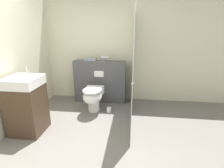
% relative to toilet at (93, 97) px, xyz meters
% --- Properties ---
extents(ground_plane, '(12.00, 12.00, 0.00)m').
position_rel_toilet_xyz_m(ground_plane, '(0.14, -1.31, -0.34)').
color(ground_plane, slate).
extents(wall_back, '(8.00, 0.06, 2.50)m').
position_rel_toilet_xyz_m(wall_back, '(0.14, 0.85, 0.91)').
color(wall_back, beige).
rests_on(wall_back, ground_plane).
extents(partition_panel, '(1.24, 0.25, 1.01)m').
position_rel_toilet_xyz_m(partition_panel, '(0.04, 0.61, 0.16)').
color(partition_panel, '#4C4C51').
rests_on(partition_panel, ground_plane).
extents(shower_glass, '(0.04, 1.94, 2.11)m').
position_rel_toilet_xyz_m(shower_glass, '(0.82, -0.15, 0.71)').
color(shower_glass, silver).
rests_on(shower_glass, ground_plane).
extents(toilet, '(0.40, 0.64, 0.53)m').
position_rel_toilet_xyz_m(toilet, '(0.00, 0.00, 0.00)').
color(toilet, white).
rests_on(toilet, ground_plane).
extents(sink_vanity, '(0.53, 0.53, 1.13)m').
position_rel_toilet_xyz_m(sink_vanity, '(-0.94, -0.88, 0.16)').
color(sink_vanity, '#473323').
rests_on(sink_vanity, ground_plane).
extents(hair_drier, '(0.20, 0.06, 0.11)m').
position_rel_toilet_xyz_m(hair_drier, '(0.18, 0.60, 0.75)').
color(hair_drier, '#B7B7BC').
rests_on(hair_drier, partition_panel).
extents(folded_towel, '(0.28, 0.16, 0.06)m').
position_rel_toilet_xyz_m(folded_towel, '(-0.18, 0.63, 0.70)').
color(folded_towel, '#8C9EAD').
rests_on(folded_towel, partition_panel).
extents(spare_toilet_roll, '(0.10, 0.10, 0.10)m').
position_rel_toilet_xyz_m(spare_toilet_roll, '(0.34, 0.02, -0.29)').
color(spare_toilet_roll, white).
rests_on(spare_toilet_roll, ground_plane).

